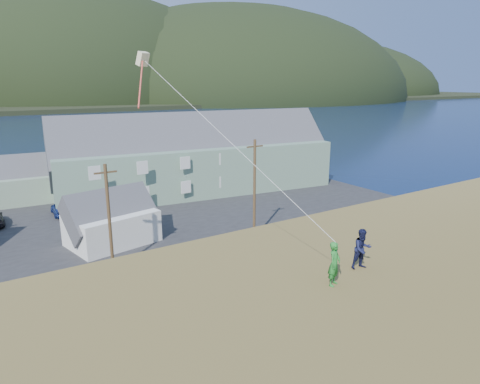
# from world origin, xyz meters

# --- Properties ---
(ground) EXTENTS (900.00, 900.00, 0.00)m
(ground) POSITION_xyz_m (0.00, 0.00, 0.00)
(ground) COLOR #0A1638
(ground) RESTS_ON ground
(grass_strip) EXTENTS (110.00, 8.00, 0.10)m
(grass_strip) POSITION_xyz_m (0.00, -2.00, 0.05)
(grass_strip) COLOR #4C3D19
(grass_strip) RESTS_ON ground
(waterfront_lot) EXTENTS (72.00, 36.00, 0.12)m
(waterfront_lot) POSITION_xyz_m (0.00, 17.00, 0.06)
(waterfront_lot) COLOR #28282B
(waterfront_lot) RESTS_ON ground
(far_hills) EXTENTS (760.00, 265.00, 143.00)m
(far_hills) POSITION_xyz_m (35.59, 279.38, 2.00)
(far_hills) COLOR black
(far_hills) RESTS_ON ground
(lodge) EXTENTS (35.65, 14.10, 12.20)m
(lodge) POSITION_xyz_m (16.93, 19.89, 4.69)
(lodge) COLOR gray
(lodge) RESTS_ON waterfront_lot
(shed_white) EXTENTS (8.22, 6.25, 5.90)m
(shed_white) POSITION_xyz_m (2.15, 7.38, 2.28)
(shed_white) COLOR white
(shed_white) RESTS_ON waterfront_lot
(shed_palegreen_far) EXTENTS (10.48, 6.48, 6.77)m
(shed_palegreen_far) POSITION_xyz_m (-4.11, 26.69, 2.60)
(shed_palegreen_far) COLOR gray
(shed_palegreen_far) RESTS_ON waterfront_lot
(utility_poles) EXTENTS (34.18, 0.24, 8.93)m
(utility_poles) POSITION_xyz_m (-2.07, 1.50, 4.35)
(utility_poles) COLOR #47331E
(utility_poles) RESTS_ON waterfront_lot
(kite_flyer_green) EXTENTS (0.66, 0.56, 1.52)m
(kite_flyer_green) POSITION_xyz_m (2.21, -18.76, 7.96)
(kite_flyer_green) COLOR #227C2B
(kite_flyer_green) RESTS_ON hillside
(kite_flyer_navy) EXTENTS (0.84, 0.72, 1.50)m
(kite_flyer_navy) POSITION_xyz_m (4.01, -18.36, 7.95)
(kite_flyer_navy) COLOR #15183B
(kite_flyer_navy) RESTS_ON hillside
(kite_rig) EXTENTS (2.24, 4.36, 10.60)m
(kite_rig) POSITION_xyz_m (-1.04, -10.97, 14.47)
(kite_rig) COLOR beige
(kite_rig) RESTS_ON ground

